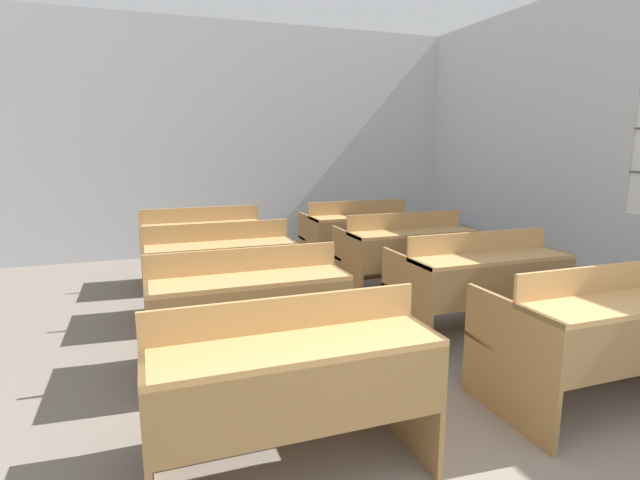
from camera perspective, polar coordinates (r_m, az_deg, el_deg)
wall_back at (r=7.25m, az=-9.51°, el=11.17°), size 6.50×0.06×3.19m
wall_right_with_window at (r=5.98m, az=30.03°, el=10.04°), size 0.06×6.52×3.19m
bench_front_left at (r=2.41m, az=-3.71°, el=-15.55°), size 1.29×0.76×0.86m
bench_front_right at (r=3.40m, az=29.52°, el=-9.00°), size 1.29×0.76×0.86m
bench_second_left at (r=3.44m, az=-8.47°, el=-7.42°), size 1.29×0.76×0.86m
bench_second_right at (r=4.20m, az=17.60°, el=-4.43°), size 1.29×0.76×0.86m
bench_third_left at (r=4.55m, az=-11.53°, el=-2.98°), size 1.29×0.76×0.86m
bench_third_right at (r=5.17m, az=9.70°, el=-1.26°), size 1.29×0.76×0.86m
bench_back_left at (r=5.68m, az=-13.35°, el=-0.31°), size 1.29×0.76×0.86m
bench_back_right at (r=6.17m, az=4.40°, el=0.85°), size 1.29×0.76×0.86m
wastepaper_bin at (r=7.63m, az=14.64°, el=0.32°), size 0.29×0.29×0.37m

